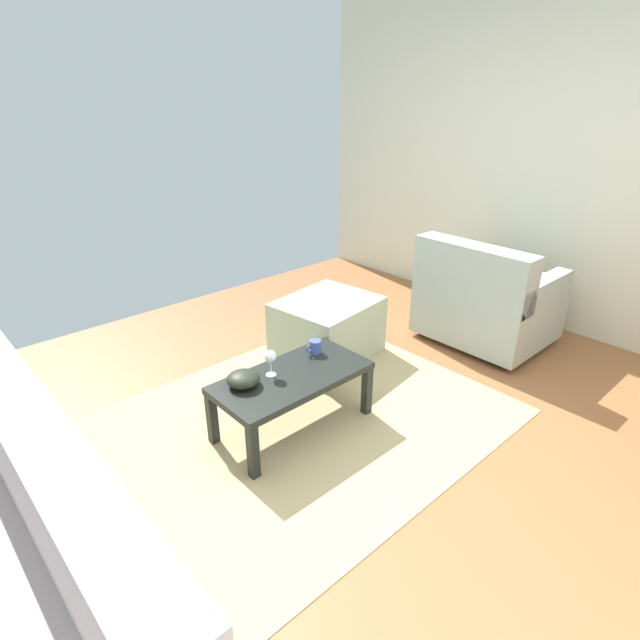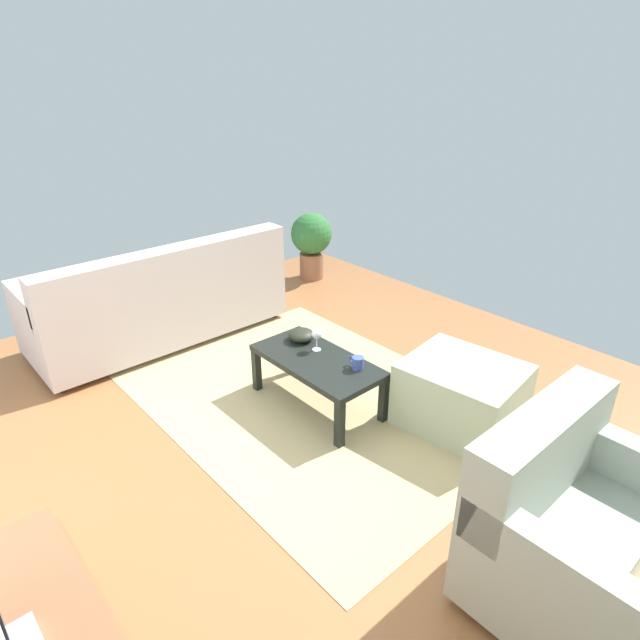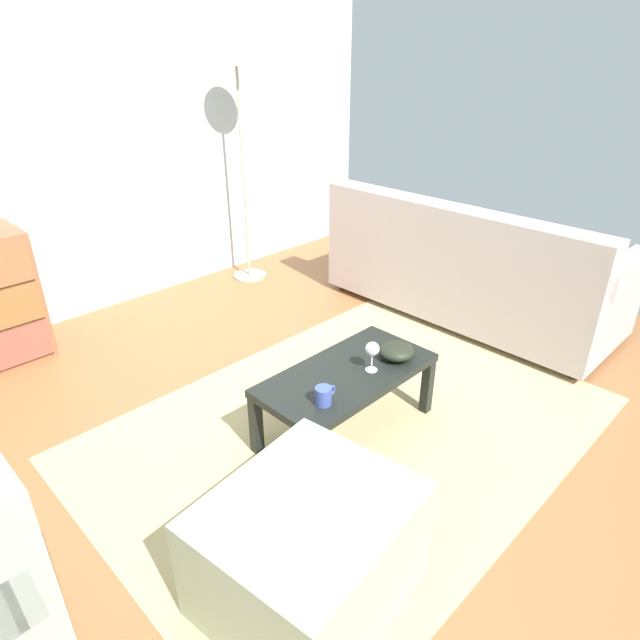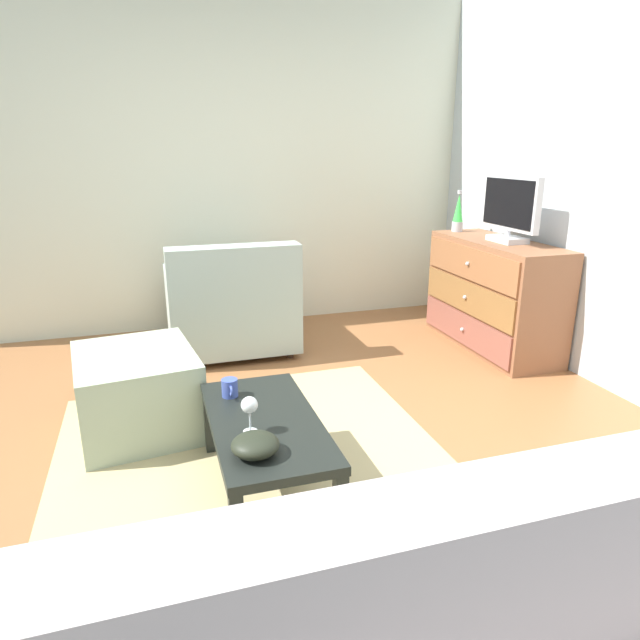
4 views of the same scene
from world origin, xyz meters
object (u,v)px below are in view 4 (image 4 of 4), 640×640
Objects in this scene: wine_glass at (249,406)px; lava_lamp at (458,213)px; armchair at (232,307)px; dresser at (493,295)px; ottoman at (138,391)px; mug at (230,388)px; bowl_decorative at (255,445)px; coffee_table at (265,429)px; tv at (510,208)px.

lava_lamp is at bearing 133.22° from wine_glass.
armchair is (-1.94, 0.22, -0.13)m from wine_glass.
dresser is at bearing 75.75° from armchair.
mug is at bearing 39.99° from ottoman.
wine_glass reaches higher than bowl_decorative.
wine_glass is 0.19m from bowl_decorative.
ottoman reaches higher than coffee_table.
bowl_decorative is at bearing -54.17° from tv.
dresser is at bearing 124.31° from wine_glass.
ottoman is (-0.78, -0.54, -0.09)m from coffee_table.
coffee_table is at bearing -4.31° from armchair.
armchair is at bearing 173.78° from bowl_decorative.
dresser is 1.33× the size of armchair.
wine_glass reaches higher than ottoman.
armchair is at bearing 175.69° from coffee_table.
lava_lamp is at bearing 90.67° from armchair.
mug is at bearing -63.21° from dresser.
armchair is (-0.49, -1.91, -0.07)m from dresser.
wine_glass is at bearing -57.24° from tv.
wine_glass is (1.39, -2.15, -0.59)m from tv.
bowl_decorative reaches higher than coffee_table.
ottoman is at bearing -66.92° from lava_lamp.
lava_lamp is 0.47× the size of ottoman.
armchair is at bearing -104.25° from dresser.
bowl_decorative is 0.26× the size of ottoman.
dresser is 2.66m from ottoman.
lava_lamp reaches higher than ottoman.
coffee_table is 1.85m from armchair.
bowl_decorative is at bearing -6.22° from armchair.
ottoman is (0.58, -2.59, -0.19)m from dresser.
tv is 1.83× the size of lava_lamp.
mug is at bearing -52.94° from lava_lamp.
coffee_table is 4.99× the size of bowl_decorative.
tv is at bearing 121.92° from coffee_table.
bowl_decorative is at bearing 22.87° from ottoman.
armchair is at bearing -89.33° from lava_lamp.
bowl_decorative is 1.16m from ottoman.
dresser is 2.01× the size of tv.
coffee_table is (1.36, -2.05, -0.10)m from dresser.
lava_lamp is 1.79× the size of bowl_decorative.
lava_lamp is at bearing -173.31° from tv.
wine_glass is 1.96m from armchair.
coffee_table is 0.30m from bowl_decorative.
mug is 0.54m from bowl_decorative.
mug is 0.62× the size of bowl_decorative.
ottoman is at bearing -145.59° from coffee_table.
armchair is at bearing 147.53° from ottoman.
lava_lamp reaches higher than dresser.
wine_glass is 1.38× the size of mug.
tv reaches higher than bowl_decorative.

